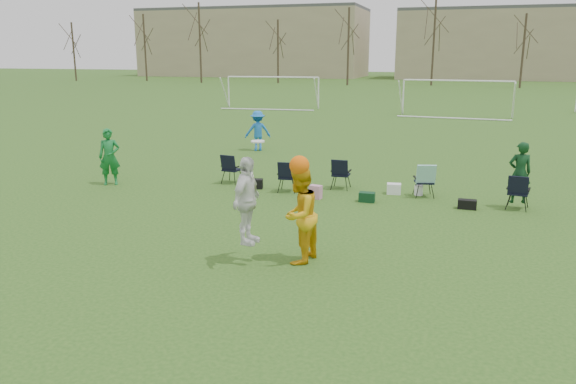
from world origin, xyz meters
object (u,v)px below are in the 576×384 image
at_px(fielder_blue, 258,131).
at_px(goal_left, 273,83).
at_px(center_contest, 281,209).
at_px(goal_mid, 457,88).
at_px(fielder_green_near, 109,157).

xyz_separation_m(fielder_blue, goal_left, (-5.93, 19.41, 1.05)).
height_order(center_contest, goal_mid, center_contest).
relative_size(center_contest, goal_left, 0.34).
relative_size(fielder_blue, goal_left, 0.24).
xyz_separation_m(center_contest, goal_mid, (2.83, 30.18, 0.79)).
relative_size(fielder_green_near, center_contest, 0.73).
distance_m(fielder_green_near, goal_mid, 27.18).
height_order(fielder_green_near, goal_left, goal_left).
distance_m(fielder_green_near, center_contest, 9.06).
xyz_separation_m(fielder_blue, center_contest, (5.24, -12.77, 0.26)).
bearing_deg(center_contest, fielder_green_near, 146.02).
bearing_deg(fielder_green_near, center_contest, -61.76).
bearing_deg(goal_left, fielder_green_near, -87.31).
distance_m(fielder_green_near, fielder_blue, 8.03).
bearing_deg(fielder_green_near, goal_left, 69.91).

